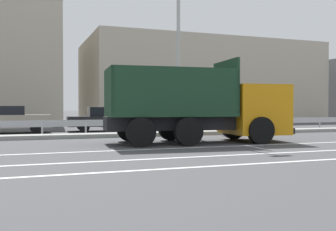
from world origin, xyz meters
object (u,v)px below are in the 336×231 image
object	(u,v)px
street_lamp_1	(180,33)
parked_car_4	(9,119)
median_road_sign	(218,108)
parked_car_5	(107,119)
dump_truck	(217,112)

from	to	relation	value
street_lamp_1	parked_car_4	bearing A→B (deg)	149.16
median_road_sign	parked_car_5	xyz separation A→B (m)	(-4.88, 4.75, -0.63)
parked_car_5	street_lamp_1	bearing A→B (deg)	31.02
street_lamp_1	median_road_sign	bearing A→B (deg)	7.06
median_road_sign	parked_car_4	xyz separation A→B (m)	(-10.28, 4.53, -0.59)
parked_car_4	parked_car_5	bearing A→B (deg)	92.09
median_road_sign	street_lamp_1	world-z (taller)	street_lamp_1
median_road_sign	street_lamp_1	size ratio (longest dim) A/B	0.27
dump_truck	median_road_sign	bearing A→B (deg)	157.52
dump_truck	median_road_sign	world-z (taller)	dump_truck
parked_car_4	parked_car_5	xyz separation A→B (m)	(5.41, 0.22, -0.04)
median_road_sign	street_lamp_1	xyz separation A→B (m)	(-2.24, -0.28, 3.74)
dump_truck	street_lamp_1	xyz separation A→B (m)	(-0.02, 3.93, 3.87)
parked_car_4	parked_car_5	world-z (taller)	parked_car_4
median_road_sign	parked_car_5	bearing A→B (deg)	135.76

